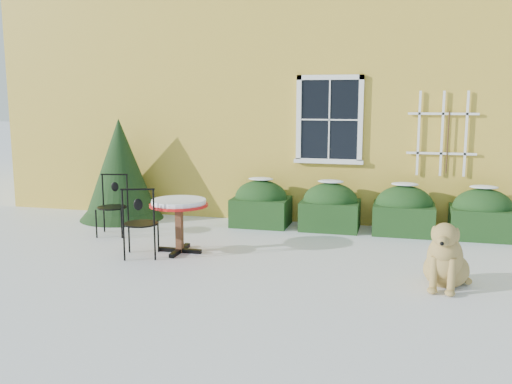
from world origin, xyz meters
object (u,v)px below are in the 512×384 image
(evergreen_shrub, at_px, (121,179))
(patio_chair_near, at_px, (141,222))
(dog, at_px, (445,260))
(bistro_table, at_px, (179,208))
(patio_chair_far, at_px, (113,205))

(evergreen_shrub, height_order, patio_chair_near, evergreen_shrub)
(patio_chair_near, height_order, dog, patio_chair_near)
(evergreen_shrub, height_order, bistro_table, evergreen_shrub)
(evergreen_shrub, relative_size, patio_chair_far, 1.88)
(dog, bearing_deg, evergreen_shrub, 165.64)
(evergreen_shrub, xyz_separation_m, bistro_table, (2.05, -2.05, -0.10))
(evergreen_shrub, relative_size, patio_chair_near, 1.83)
(patio_chair_near, bearing_deg, dog, 157.45)
(patio_chair_near, relative_size, patio_chair_far, 1.02)
(evergreen_shrub, relative_size, dog, 2.03)
(patio_chair_far, height_order, dog, patio_chair_far)
(evergreen_shrub, bearing_deg, patio_chair_far, -68.76)
(patio_chair_far, bearing_deg, dog, -28.05)
(bistro_table, relative_size, patio_chair_near, 0.83)
(bistro_table, relative_size, patio_chair_far, 0.85)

